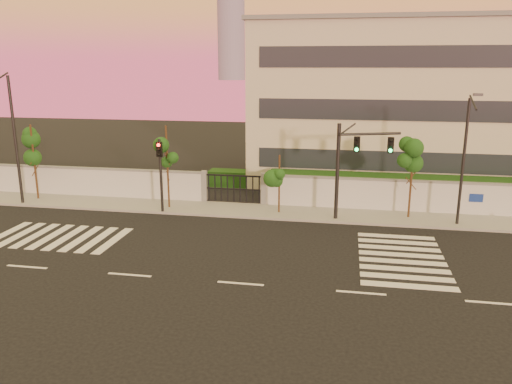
% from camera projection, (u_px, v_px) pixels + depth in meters
% --- Properties ---
extents(ground, '(120.00, 120.00, 0.00)m').
position_uv_depth(ground, '(241.00, 284.00, 21.09)').
color(ground, black).
rests_on(ground, ground).
extents(sidewalk, '(60.00, 3.00, 0.15)m').
position_uv_depth(sidewalk, '(276.00, 212.00, 31.08)').
color(sidewalk, gray).
rests_on(sidewalk, ground).
extents(perimeter_wall, '(60.00, 0.36, 2.20)m').
position_uv_depth(perimeter_wall, '(281.00, 191.00, 32.24)').
color(perimeter_wall, silver).
rests_on(perimeter_wall, ground).
extents(hedge_row, '(41.00, 4.25, 1.80)m').
position_uv_depth(hedge_row, '(301.00, 185.00, 34.73)').
color(hedge_row, '#103610').
rests_on(hedge_row, ground).
extents(institutional_building, '(24.40, 12.40, 12.25)m').
position_uv_depth(institutional_building, '(411.00, 102.00, 38.96)').
color(institutional_building, beige).
rests_on(institutional_building, ground).
extents(road_markings, '(57.00, 7.62, 0.02)m').
position_uv_depth(road_markings, '(225.00, 250.00, 24.94)').
color(road_markings, silver).
rests_on(road_markings, ground).
extents(street_tree_b, '(1.63, 1.30, 5.17)m').
position_uv_depth(street_tree_b, '(33.00, 145.00, 33.07)').
color(street_tree_b, '#382314').
rests_on(street_tree_b, ground).
extents(street_tree_c, '(1.43, 1.14, 5.36)m').
position_uv_depth(street_tree_c, '(167.00, 148.00, 30.97)').
color(street_tree_c, '#382314').
rests_on(street_tree_c, ground).
extents(street_tree_d, '(1.35, 1.08, 3.72)m').
position_uv_depth(street_tree_d, '(280.00, 171.00, 30.16)').
color(street_tree_d, '#382314').
rests_on(street_tree_d, ground).
extents(street_tree_e, '(1.55, 1.23, 4.77)m').
position_uv_depth(street_tree_e, '(413.00, 162.00, 29.01)').
color(street_tree_e, '#382314').
rests_on(street_tree_e, ground).
extents(traffic_signal_main, '(3.57, 1.29, 5.77)m').
position_uv_depth(traffic_signal_main, '(351.00, 161.00, 28.57)').
color(traffic_signal_main, black).
rests_on(traffic_signal_main, ground).
extents(traffic_signal_secondary, '(0.36, 0.35, 4.66)m').
position_uv_depth(traffic_signal_secondary, '(160.00, 167.00, 30.26)').
color(traffic_signal_secondary, black).
rests_on(traffic_signal_secondary, ground).
extents(streetlight_west, '(0.52, 2.10, 8.74)m').
position_uv_depth(streetlight_west, '(13.00, 134.00, 31.66)').
color(streetlight_west, black).
rests_on(streetlight_west, ground).
extents(streetlight_east, '(0.45, 1.83, 7.59)m').
position_uv_depth(streetlight_east, '(465.00, 156.00, 27.43)').
color(streetlight_east, black).
rests_on(streetlight_east, ground).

